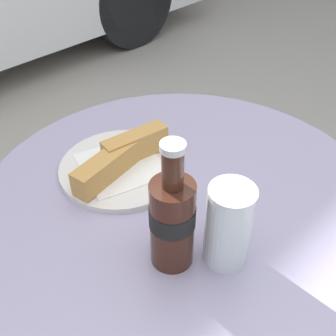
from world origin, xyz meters
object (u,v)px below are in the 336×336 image
object	(u,v)px
cola_bottle_left	(172,219)
drinking_glass	(228,228)
bistro_table	(181,250)
lunch_plate_near	(121,163)

from	to	relation	value
cola_bottle_left	drinking_glass	xyz separation A→B (m)	(0.06, -0.06, -0.02)
bistro_table	drinking_glass	bearing A→B (deg)	-109.46
cola_bottle_left	lunch_plate_near	bearing A→B (deg)	69.69
cola_bottle_left	lunch_plate_near	size ratio (longest dim) A/B	0.92
lunch_plate_near	cola_bottle_left	bearing A→B (deg)	-110.31
drinking_glass	bistro_table	bearing A→B (deg)	70.54
cola_bottle_left	lunch_plate_near	distance (m)	0.24
cola_bottle_left	lunch_plate_near	world-z (taller)	cola_bottle_left
bistro_table	drinking_glass	world-z (taller)	drinking_glass
cola_bottle_left	drinking_glass	world-z (taller)	cola_bottle_left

